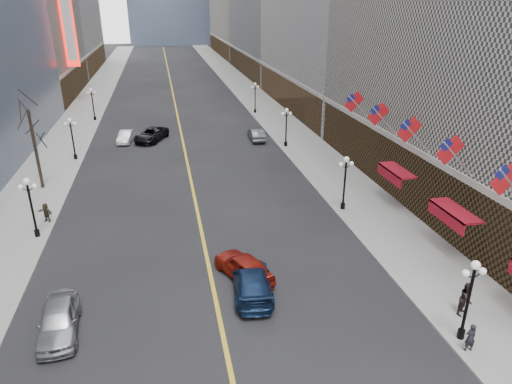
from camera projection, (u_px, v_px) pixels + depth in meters
name	position (u px, v px, depth m)	size (l,w,h in m)	color
sidewalk_east	(263.00, 107.00, 74.23)	(6.00, 230.00, 0.15)	gray
sidewalk_west	(83.00, 115.00, 68.99)	(6.00, 230.00, 0.15)	gray
lane_line	(174.00, 99.00, 80.66)	(0.25, 200.00, 0.02)	gold
streetlamp_east_0	(470.00, 292.00, 22.15)	(1.26, 0.44, 4.52)	black
streetlamp_east_1	(345.00, 177.00, 36.60)	(1.26, 0.44, 4.52)	black
streetlamp_east_2	(286.00, 123.00, 52.86)	(1.26, 0.44, 4.52)	black
streetlamp_east_3	(255.00, 95.00, 69.11)	(1.26, 0.44, 4.52)	black
streetlamp_west_1	(31.00, 202.00, 32.19)	(1.26, 0.44, 4.52)	black
streetlamp_west_2	(72.00, 134.00, 48.44)	(1.26, 0.44, 4.52)	black
streetlamp_west_3	(92.00, 101.00, 64.70)	(1.26, 0.44, 4.52)	black
flag_1	(509.00, 181.00, 23.82)	(2.87, 0.12, 2.87)	#B2B2B7
flag_2	(452.00, 152.00, 28.34)	(2.87, 0.12, 2.87)	#B2B2B7
flag_3	(411.00, 132.00, 32.85)	(2.87, 0.12, 2.87)	#B2B2B7
flag_4	(380.00, 116.00, 37.37)	(2.87, 0.12, 2.87)	#B2B2B7
flag_5	(356.00, 104.00, 41.88)	(2.87, 0.12, 2.87)	#B2B2B7
awning_b	(453.00, 212.00, 30.11)	(1.40, 4.00, 0.93)	maroon
awning_c	(395.00, 172.00, 37.34)	(1.40, 4.00, 0.93)	maroon
theatre_marquee	(69.00, 28.00, 73.06)	(2.00, 0.55, 12.00)	red
tree_west_far	(30.00, 122.00, 39.61)	(3.60, 3.60, 7.92)	#2D231C
car_nb_near	(58.00, 320.00, 23.47)	(1.92, 4.78, 1.63)	#999CA0
car_nb_mid	(126.00, 137.00, 55.67)	(1.45, 4.15, 1.37)	silver
car_nb_far	(151.00, 135.00, 56.18)	(2.62, 5.69, 1.58)	black
car_sb_near	(252.00, 281.00, 26.74)	(2.22, 5.46, 1.58)	#122344
car_sb_mid	(243.00, 266.00, 28.23)	(1.91, 4.75, 1.62)	maroon
car_sb_far	(256.00, 134.00, 56.44)	(1.55, 4.46, 1.47)	#43474A
ped_ne_corner	(470.00, 337.00, 22.08)	(0.57, 0.42, 1.56)	black
ped_east_walk	(467.00, 299.00, 24.64)	(0.94, 0.52, 1.94)	black
ped_west_far	(46.00, 212.00, 35.20)	(1.40, 0.40, 1.51)	#332A1C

